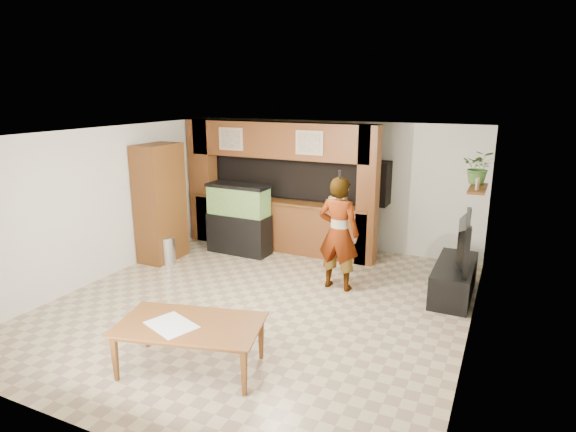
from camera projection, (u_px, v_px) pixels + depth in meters
The scene contains 20 objects.
floor at pixel (261, 303), 7.44m from camera, with size 6.50×6.50×0.00m, color tan.
ceiling at pixel (258, 134), 6.78m from camera, with size 6.50×6.50×0.00m, color white.
wall_back at pixel (334, 185), 9.96m from camera, with size 6.00×6.00×0.00m, color beige.
wall_left at pixel (107, 203), 8.34m from camera, with size 6.50×6.50×0.00m, color beige.
wall_right at pixel (475, 250), 5.88m from camera, with size 6.50×6.50×0.00m, color beige.
partition at pixel (280, 185), 9.81m from camera, with size 4.20×0.99×2.60m.
wall_clock at pixel (146, 161), 9.05m from camera, with size 0.05×0.25×0.25m.
wall_shelf at pixel (478, 188), 7.54m from camera, with size 0.25×0.90×0.04m, color brown.
pantry_cabinet at pixel (160, 203), 9.16m from camera, with size 0.56×0.91×2.23m, color brown.
trash_can at pixel (168, 251), 9.07m from camera, with size 0.29×0.29×0.53m, color #B2B2B7.
aquarium at pixel (239, 220), 9.60m from camera, with size 1.27×0.48×1.41m.
tv_stand at pixel (454, 279), 7.69m from camera, with size 0.58×1.58×0.53m, color black.
television at pixel (458, 240), 7.52m from camera, with size 1.36×0.18×0.78m, color black.
photo_frame at pixel (477, 184), 7.32m from camera, with size 0.03×0.14×0.18m, color tan.
potted_plant at pixel (479, 167), 7.74m from camera, with size 0.49×0.43×0.54m, color #3B6729.
person at pixel (339, 233), 7.79m from camera, with size 0.69×0.45×1.89m, color #A08158.
microphone at pixel (340, 175), 7.38m from camera, with size 0.04×0.04×0.17m, color black.
dining_table at pixel (190, 348), 5.59m from camera, with size 1.66×0.93×0.59m, color brown.
newspaper_a at pixel (171, 325), 5.50m from camera, with size 0.57×0.41×0.01m, color silver.
counter_box at pixel (338, 202), 9.14m from camera, with size 0.31×0.21×0.21m, color tan.
Camera 1 is at (3.30, -6.02, 3.19)m, focal length 30.00 mm.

